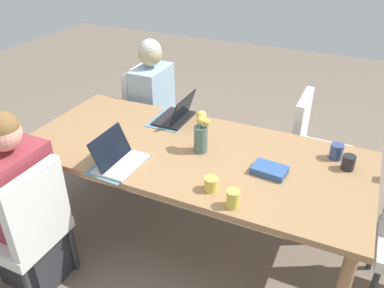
{
  "coord_description": "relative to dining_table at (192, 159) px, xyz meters",
  "views": [
    {
      "loc": [
        0.91,
        -1.97,
        2.07
      ],
      "look_at": [
        0.0,
        0.0,
        0.79
      ],
      "focal_mm": 36.32,
      "sensor_mm": 36.0,
      "label": 1
    }
  ],
  "objects": [
    {
      "name": "chair_far_left_near",
      "position": [
        -0.82,
        0.83,
        -0.17
      ],
      "size": [
        0.44,
        0.44,
        0.9
      ],
      "color": "silver",
      "rests_on": "ground_plane"
    },
    {
      "name": "chair_far_right_near",
      "position": [
        0.67,
        0.83,
        -0.17
      ],
      "size": [
        0.44,
        0.44,
        0.9
      ],
      "color": "silver",
      "rests_on": "ground_plane"
    },
    {
      "name": "coffee_mug_centre_right",
      "position": [
        0.95,
        0.2,
        0.12
      ],
      "size": [
        0.08,
        0.08,
        0.09
      ],
      "primitive_type": "cylinder",
      "color": "#232328",
      "rests_on": "dining_table"
    },
    {
      "name": "coffee_mug_near_left",
      "position": [
        0.86,
        0.3,
        0.12
      ],
      "size": [
        0.08,
        0.08,
        0.1
      ],
      "primitive_type": "cylinder",
      "color": "#33477A",
      "rests_on": "dining_table"
    },
    {
      "name": "placemat_near_left_mid",
      "position": [
        -0.34,
        -0.34,
        0.07
      ],
      "size": [
        0.28,
        0.37,
        0.0
      ],
      "primitive_type": "cube",
      "rotation": [
        0.0,
        0.0,
        1.52
      ],
      "color": "slate",
      "rests_on": "dining_table"
    },
    {
      "name": "laptop_far_left_near",
      "position": [
        -0.29,
        0.35,
        0.11
      ],
      "size": [
        0.22,
        0.32,
        0.21
      ],
      "color": "black",
      "rests_on": "dining_table"
    },
    {
      "name": "coffee_mug_near_right",
      "position": [
        0.27,
        -0.34,
        0.11
      ],
      "size": [
        0.08,
        0.08,
        0.08
      ],
      "primitive_type": "cylinder",
      "color": "#DBC64C",
      "rests_on": "dining_table"
    },
    {
      "name": "placemat_far_left_near",
      "position": [
        -0.33,
        0.34,
        0.07
      ],
      "size": [
        0.27,
        0.37,
        0.0
      ],
      "primitive_type": "cube",
      "rotation": [
        0.0,
        0.0,
        -1.54
      ],
      "color": "slate",
      "rests_on": "dining_table"
    },
    {
      "name": "book_red_cover",
      "position": [
        0.53,
        -0.04,
        0.09
      ],
      "size": [
        0.21,
        0.16,
        0.04
      ],
      "primitive_type": "cube",
      "rotation": [
        0.0,
        0.0,
        -0.09
      ],
      "color": "#335693",
      "rests_on": "dining_table"
    },
    {
      "name": "dining_table",
      "position": [
        0.0,
        0.0,
        0.0
      ],
      "size": [
        2.27,
        1.0,
        0.74
      ],
      "color": "#9E754C",
      "rests_on": "ground_plane"
    },
    {
      "name": "flower_vase",
      "position": [
        0.05,
        0.03,
        0.2
      ],
      "size": [
        0.1,
        0.11,
        0.27
      ],
      "color": "#4C6B60",
      "rests_on": "dining_table"
    },
    {
      "name": "ground_plane",
      "position": [
        0.0,
        0.0,
        -0.67
      ],
      "size": [
        10.0,
        10.0,
        0.0
      ],
      "primitive_type": "plane",
      "color": "#756656"
    },
    {
      "name": "laptop_near_left_mid",
      "position": [
        -0.34,
        -0.34,
        0.11
      ],
      "size": [
        0.22,
        0.32,
        0.2
      ],
      "color": "silver",
      "rests_on": "dining_table"
    },
    {
      "name": "coffee_mug_centre_left",
      "position": [
        0.43,
        -0.42,
        0.12
      ],
      "size": [
        0.07,
        0.07,
        0.1
      ],
      "primitive_type": "cylinder",
      "color": "#DBC64C",
      "rests_on": "dining_table"
    },
    {
      "name": "chair_near_left_mid",
      "position": [
        -0.69,
        -0.81,
        -0.17
      ],
      "size": [
        0.44,
        0.44,
        0.9
      ],
      "color": "silver",
      "rests_on": "ground_plane"
    },
    {
      "name": "person_near_left_mid",
      "position": [
        -0.76,
        -0.75,
        -0.14
      ],
      "size": [
        0.36,
        0.4,
        1.19
      ],
      "color": "#2D2D33",
      "rests_on": "ground_plane"
    },
    {
      "name": "person_far_left_near",
      "position": [
        -0.74,
        0.77,
        -0.14
      ],
      "size": [
        0.36,
        0.4,
        1.19
      ],
      "color": "#2D2D33",
      "rests_on": "ground_plane"
    }
  ]
}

